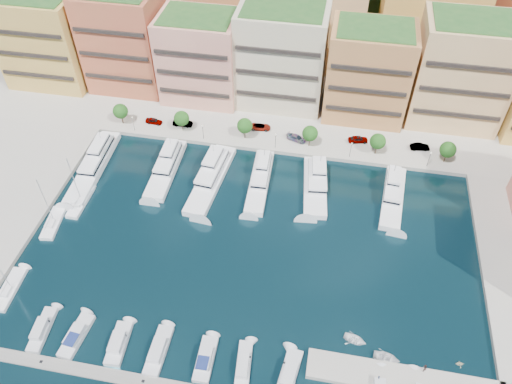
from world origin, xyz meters
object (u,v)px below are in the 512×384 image
lamppost_0 (133,121)px  car_4 (358,139)px  lamppost_2 (276,138)px  yacht_0 (95,163)px  car_2 (261,127)px  tender_2 (387,358)px  car_0 (154,121)px  tree_5 (448,150)px  lamppost_4 (430,157)px  car_3 (296,138)px  lamppost_3 (351,148)px  cruiser_1 (76,336)px  tree_4 (378,141)px  person_1 (424,368)px  cruiser_3 (158,351)px  cruiser_0 (42,330)px  tender_3 (460,364)px  yacht_5 (393,194)px  tender_0 (355,340)px  tree_0 (120,111)px  cruiser_5 (243,366)px  tree_2 (245,126)px  yacht_2 (212,176)px  yacht_3 (260,178)px  lamppost_1 (203,130)px  sailboat_1 (53,223)px  car_1 (183,123)px  cruiser_6 (289,375)px  tree_3 (310,133)px  yacht_4 (315,184)px  cruiser_4 (205,359)px  sailboat_2 (81,202)px  sailboat_0 (9,290)px  person_0 (378,379)px

lamppost_0 → car_4: (55.68, 5.91, -2.00)m
lamppost_2 → yacht_0: (-40.85, -13.59, -2.62)m
car_2 → car_4: size_ratio=1.04×
tender_2 → car_0: car_0 is taller
tree_5 → lamppost_4: 4.70m
car_3 → lamppost_3: bearing=-88.8°
lamppost_0 → cruiser_1: 56.78m
tree_4 → person_1: tree_4 is taller
cruiser_3 → cruiser_0: bearing=180.0°
yacht_0 → tender_3: yacht_0 is taller
yacht_5 → car_3: (-23.50, 14.69, 0.50)m
lamppost_4 → yacht_5: bearing=-125.5°
lamppost_0 → tender_0: size_ratio=1.06×
lamppost_3 → yacht_0: bearing=-167.0°
tree_0 → cruiser_5: bearing=-53.1°
tree_2 → tender_3: bearing=-47.2°
yacht_2 → yacht_3: 11.22m
lamppost_1 → tender_3: bearing=-40.4°
lamppost_4 → lamppost_0: bearing=180.0°
lamppost_0 → car_2: (31.21, 6.48, -2.13)m
sailboat_1 → car_1: (17.69, 36.50, 1.51)m
cruiser_6 → car_2: car_2 is taller
tree_2 → cruiser_3: tree_2 is taller
tree_3 → yacht_5: tree_3 is taller
cruiser_6 → yacht_4: bearing=90.4°
lamppost_2 → tender_2: bearing=-61.5°
cruiser_4 → sailboat_2: sailboat_2 is taller
lamppost_1 → cruiser_6: (29.24, -55.80, -3.28)m
tender_0 → person_1: bearing=-93.3°
sailboat_1 → car_2: bearing=45.9°
tree_0 → tree_2: 32.00m
cruiser_6 → car_2: 64.31m
lamppost_4 → tender_0: bearing=-106.8°
cruiser_0 → person_1: person_1 is taller
yacht_0 → car_0: size_ratio=5.85×
tree_2 → sailboat_0: bearing=-124.0°
tree_2 → tender_0: 58.08m
lamppost_4 → cruiser_1: lamppost_4 is taller
tree_2 → yacht_4: tree_2 is taller
cruiser_5 → sailboat_2: sailboat_2 is taller
tree_0 → car_2: 35.58m
sailboat_0 → person_1: bearing=-1.6°
person_0 → tree_0: bearing=42.8°
tree_4 → tender_2: (3.05, -52.18, -4.28)m
car_0 → car_3: size_ratio=0.88×
cruiser_6 → car_1: (-35.86, 60.04, 1.27)m
lamppost_4 → cruiser_5: size_ratio=0.47×
yacht_0 → cruiser_0: (8.29, -42.20, -0.66)m
yacht_5 → car_3: 27.72m
tree_0 → cruiser_4: bearing=-57.4°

